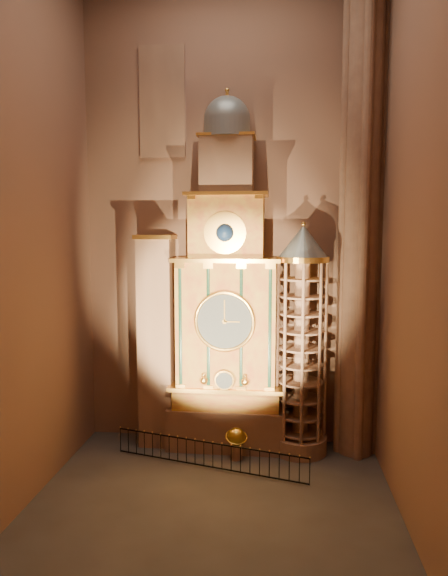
# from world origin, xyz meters

# --- Properties ---
(floor) EXTENTS (14.00, 14.00, 0.00)m
(floor) POSITION_xyz_m (0.00, 0.00, 0.00)
(floor) COLOR #383330
(floor) RESTS_ON ground
(wall_back) EXTENTS (22.00, 0.00, 22.00)m
(wall_back) POSITION_xyz_m (0.00, 6.00, 11.00)
(wall_back) COLOR #865748
(wall_back) RESTS_ON floor
(wall_left) EXTENTS (0.00, 22.00, 22.00)m
(wall_left) POSITION_xyz_m (-7.00, 0.00, 11.00)
(wall_left) COLOR #865748
(wall_left) RESTS_ON floor
(wall_right) EXTENTS (0.00, 22.00, 22.00)m
(wall_right) POSITION_xyz_m (7.00, 0.00, 11.00)
(wall_right) COLOR #865748
(wall_right) RESTS_ON floor
(astronomical_clock) EXTENTS (5.60, 2.41, 16.70)m
(astronomical_clock) POSITION_xyz_m (0.00, 4.96, 6.68)
(astronomical_clock) COLOR #8C634C
(astronomical_clock) RESTS_ON floor
(portrait_tower) EXTENTS (1.80, 1.60, 10.20)m
(portrait_tower) POSITION_xyz_m (-3.40, 4.98, 5.15)
(portrait_tower) COLOR #8C634C
(portrait_tower) RESTS_ON floor
(stair_turret) EXTENTS (2.50, 2.50, 10.80)m
(stair_turret) POSITION_xyz_m (3.50, 4.70, 5.27)
(stair_turret) COLOR #8C634C
(stair_turret) RESTS_ON floor
(gothic_pier) EXTENTS (2.04, 2.04, 22.00)m
(gothic_pier) POSITION_xyz_m (6.10, 5.00, 11.00)
(gothic_pier) COLOR #8C634C
(gothic_pier) RESTS_ON floor
(stained_glass_window) EXTENTS (2.20, 0.14, 5.20)m
(stained_glass_window) POSITION_xyz_m (-3.20, 5.92, 16.50)
(stained_glass_window) COLOR navy
(stained_glass_window) RESTS_ON wall_back
(celestial_globe) EXTENTS (1.21, 1.16, 1.46)m
(celestial_globe) POSITION_xyz_m (0.58, 3.60, 0.87)
(celestial_globe) COLOR #8C634C
(celestial_globe) RESTS_ON floor
(iron_railing) EXTENTS (8.66, 2.36, 1.15)m
(iron_railing) POSITION_xyz_m (-0.56, 2.48, 0.63)
(iron_railing) COLOR black
(iron_railing) RESTS_ON floor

